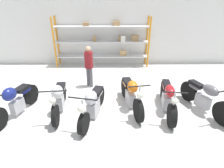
{
  "coord_description": "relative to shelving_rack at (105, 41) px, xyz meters",
  "views": [
    {
      "loc": [
        -0.05,
        -4.62,
        3.01
      ],
      "look_at": [
        0.0,
        0.4,
        0.7
      ],
      "focal_mm": 28.0,
      "sensor_mm": 36.0,
      "label": 1
    }
  ],
  "objects": [
    {
      "name": "motorcycle_red",
      "position": [
        1.98,
        -4.36,
        -0.88
      ],
      "size": [
        0.64,
        2.17,
        1.0
      ],
      "rotation": [
        0.0,
        0.0,
        -1.72
      ],
      "color": "black",
      "rests_on": "ground_plane"
    },
    {
      "name": "motorcycle_orange",
      "position": [
        0.88,
        -4.19,
        -0.83
      ],
      "size": [
        0.67,
        2.12,
        1.08
      ],
      "rotation": [
        0.0,
        0.0,
        -1.39
      ],
      "color": "black",
      "rests_on": "ground_plane"
    },
    {
      "name": "ground_plane",
      "position": [
        0.3,
        -4.34,
        -1.3
      ],
      "size": [
        30.0,
        30.0,
        0.0
      ],
      "primitive_type": "plane",
      "color": "silver"
    },
    {
      "name": "back_wall",
      "position": [
        0.3,
        0.36,
        0.5
      ],
      "size": [
        30.0,
        0.08,
        3.6
      ],
      "color": "white",
      "rests_on": "ground_plane"
    },
    {
      "name": "motorcycle_white",
      "position": [
        -1.29,
        -4.39,
        -0.83
      ],
      "size": [
        0.73,
        2.01,
        1.03
      ],
      "rotation": [
        0.0,
        0.0,
        -1.47
      ],
      "color": "black",
      "rests_on": "ground_plane"
    },
    {
      "name": "person_browsing",
      "position": [
        -0.57,
        -2.6,
        -0.36
      ],
      "size": [
        0.45,
        0.45,
        1.61
      ],
      "rotation": [
        0.0,
        0.0,
        3.91
      ],
      "color": "#595960",
      "rests_on": "ground_plane"
    },
    {
      "name": "motorcycle_silver",
      "position": [
        -0.26,
        -4.68,
        -0.87
      ],
      "size": [
        0.82,
        2.03,
        0.99
      ],
      "rotation": [
        0.0,
        0.0,
        -1.8
      ],
      "color": "black",
      "rests_on": "ground_plane"
    },
    {
      "name": "motorcycle_grey",
      "position": [
        3.08,
        -4.44,
        -0.82
      ],
      "size": [
        0.9,
        2.02,
        1.04
      ],
      "rotation": [
        0.0,
        0.0,
        -1.28
      ],
      "color": "black",
      "rests_on": "ground_plane"
    },
    {
      "name": "shelving_rack",
      "position": [
        0.0,
        0.0,
        0.0
      ],
      "size": [
        4.76,
        0.63,
        2.47
      ],
      "color": "orange",
      "rests_on": "ground_plane"
    },
    {
      "name": "motorcycle_blue",
      "position": [
        -2.5,
        -4.64,
        -0.8
      ],
      "size": [
        0.74,
        2.03,
        1.06
      ],
      "rotation": [
        0.0,
        0.0,
        -1.79
      ],
      "color": "black",
      "rests_on": "ground_plane"
    }
  ]
}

